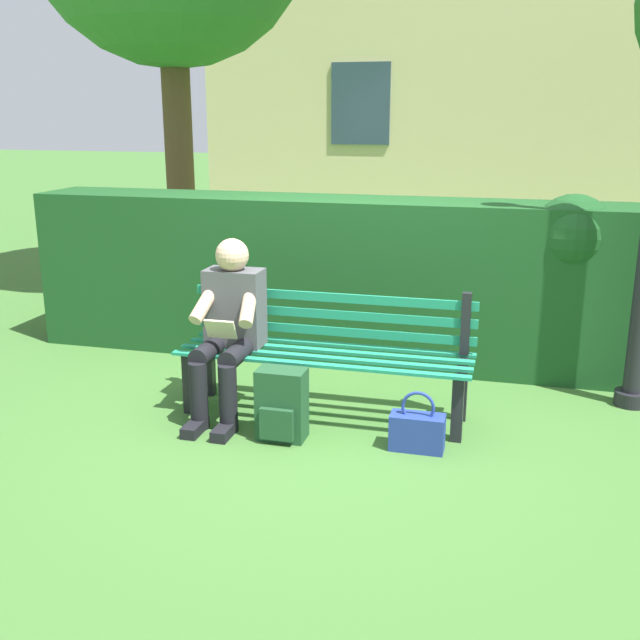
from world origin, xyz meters
TOP-DOWN VIEW (x-y plane):
  - ground at (0.00, 0.00)m, footprint 60.00×60.00m
  - park_bench at (0.00, -0.08)m, footprint 1.94×0.50m
  - person_seated at (0.62, 0.10)m, footprint 0.44×0.73m
  - hedge_backdrop at (0.03, -1.28)m, footprint 5.41×0.71m
  - backpack at (0.16, 0.41)m, footprint 0.30×0.26m
  - handbag at (-0.67, 0.36)m, footprint 0.33×0.15m

SIDE VIEW (x-z plane):
  - ground at x=0.00m, z-range 0.00..0.00m
  - handbag at x=-0.67m, z-range -0.06..0.31m
  - backpack at x=0.16m, z-range 0.00..0.45m
  - park_bench at x=0.00m, z-range 0.02..0.87m
  - person_seated at x=0.62m, z-range 0.03..1.21m
  - hedge_backdrop at x=0.03m, z-range -0.02..1.38m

